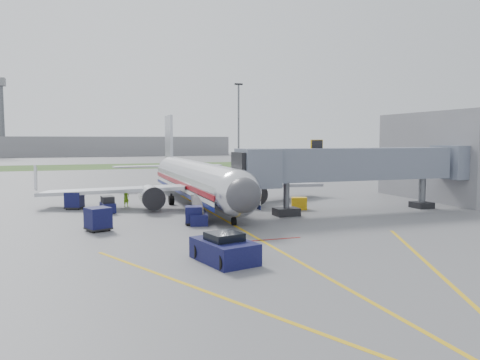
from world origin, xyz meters
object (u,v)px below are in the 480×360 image
object	(u,v)px
airliner	(196,179)
pushback_tug	(224,249)
baggage_tug	(108,205)
ramp_worker	(126,198)
belt_loader	(198,216)

from	to	relation	value
airliner	pushback_tug	world-z (taller)	airliner
airliner	pushback_tug	distance (m)	24.19
airliner	baggage_tug	xyz separation A→B (m)	(-9.30, -3.18, -1.96)
baggage_tug	ramp_worker	world-z (taller)	ramp_worker
airliner	baggage_tug	bearing A→B (deg)	-161.12
airliner	belt_loader	bearing A→B (deg)	-102.56
airliner	pushback_tug	xyz separation A→B (m)	(-4.00, -23.77, -1.95)
baggage_tug	ramp_worker	xyz separation A→B (m)	(2.03, 3.46, 0.18)
pushback_tug	belt_loader	distance (m)	12.66
airliner	belt_loader	world-z (taller)	airliner
pushback_tug	baggage_tug	world-z (taller)	pushback_tug
ramp_worker	airliner	bearing A→B (deg)	-27.02
ramp_worker	baggage_tug	bearing A→B (deg)	-145.21
baggage_tug	belt_loader	bearing A→B (deg)	-49.70
airliner	pushback_tug	size ratio (longest dim) A/B	7.97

